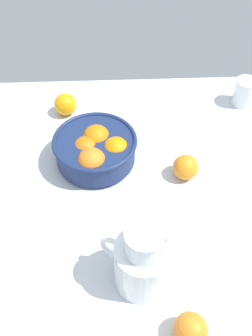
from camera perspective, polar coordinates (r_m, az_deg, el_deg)
name	(u,v)px	position (r cm, az deg, el deg)	size (l,w,h in cm)	color
ground_plane	(139,201)	(105.15, 1.94, -4.86)	(138.59, 106.74, 3.00)	silver
fruit_bowl	(96,150)	(108.85, -4.48, 2.73)	(23.69, 23.69, 10.57)	navy
juice_pitcher	(142,264)	(85.49, 2.44, -13.93)	(15.73, 12.44, 19.57)	white
second_glass	(244,94)	(135.36, 17.08, 10.43)	(7.21, 7.21, 9.03)	white
loose_orange_0	(190,329)	(84.63, 9.50, -22.46)	(7.01, 7.01, 7.01)	orange
loose_orange_2	(186,167)	(107.32, 8.79, 0.11)	(7.11, 7.11, 7.11)	orange
loose_orange_4	(65,104)	(127.28, -8.94, 9.26)	(7.17, 7.17, 7.17)	orange
spoon	(9,240)	(100.15, -16.88, -10.15)	(15.79, 3.67, 1.00)	silver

